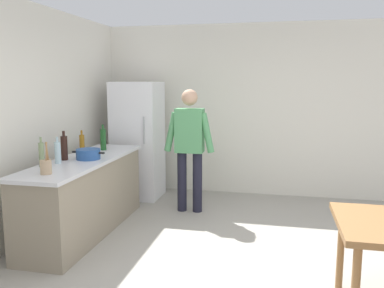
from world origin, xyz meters
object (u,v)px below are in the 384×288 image
Objects in this scene: bottle_oil_amber at (82,143)px; bottle_water_clear at (58,152)px; bottle_vinegar_tall at (42,154)px; bottle_wine_dark at (64,148)px; refrigerator at (138,140)px; bottle_wine_green at (103,139)px; person at (190,142)px; utensil_jar at (46,166)px; cooking_pot at (88,154)px.

bottle_water_clear is at bearing -82.49° from bottle_oil_amber.
bottle_wine_dark is at bearing 84.58° from bottle_vinegar_tall.
bottle_wine_dark is (-0.28, -1.70, 0.15)m from refrigerator.
bottle_wine_green is at bearing 40.83° from bottle_oil_amber.
refrigerator is at bearing 81.39° from bottle_vinegar_tall.
refrigerator reaches higher than bottle_wine_dark.
utensil_jar is (-1.03, -1.84, 0.00)m from person.
bottle_water_clear reaches higher than cooking_pot.
bottle_wine_green is (-0.10, 0.63, 0.09)m from cooking_pot.
utensil_jar is 0.38m from bottle_vinegar_tall.
bottle_water_clear is at bearing 108.53° from utensil_jar.
refrigerator is at bearing 88.74° from cooking_pot.
person is at bearing 24.41° from bottle_oil_amber.
bottle_vinegar_tall is 1.14× the size of bottle_oil_amber.
bottle_wine_green is (-1.09, -0.41, 0.07)m from person.
bottle_oil_amber is 0.82× the size of bottle_wine_green.
bottle_vinegar_tall is at bearing -119.30° from cooking_pot.
bottle_wine_dark and bottle_wine_green have the same top height.
cooking_pot is at bearing -80.92° from bottle_wine_green.
refrigerator reaches higher than bottle_water_clear.
person reaches higher than bottle_water_clear.
refrigerator is 1.06× the size of person.
bottle_wine_dark is (-0.20, 0.69, 0.07)m from utensil_jar.
cooking_pot is at bearing -133.45° from person.
bottle_wine_green is at bearing 80.94° from bottle_vinegar_tall.
bottle_water_clear is at bearing -125.71° from cooking_pot.
person is (0.95, -0.55, 0.08)m from refrigerator.
person is at bearing -30.23° from refrigerator.
person is at bearing 50.60° from bottle_vinegar_tall.
bottle_vinegar_tall is 0.22m from bottle_water_clear.
bottle_vinegar_tall is 0.95m from bottle_oil_amber.
bottle_wine_green is at bearing 79.02° from bottle_wine_dark.
refrigerator is 0.98m from bottle_wine_green.
utensil_jar is at bearing -119.32° from person.
person reaches higher than bottle_oil_amber.
utensil_jar is 1.28m from bottle_oil_amber.
refrigerator reaches higher than utensil_jar.
bottle_vinegar_tall is (-0.28, -0.50, 0.08)m from cooking_pot.
bottle_wine_dark reaches higher than bottle_water_clear.
person is at bearing 46.55° from cooking_pot.
utensil_jar is 1.14× the size of bottle_oil_amber.
utensil_jar reaches higher than bottle_oil_amber.
bottle_water_clear is 0.88× the size of bottle_wine_green.
bottle_water_clear is (-1.20, -1.34, 0.05)m from person.
bottle_wine_green is at bearing 92.15° from utensil_jar.
bottle_water_clear is at bearing -81.17° from bottle_wine_dark.
refrigerator is at bearing 149.77° from person.
bottle_vinegar_tall is at bearing -99.06° from bottle_wine_green.
bottle_wine_dark is 1.00× the size of bottle_wine_green.
bottle_wine_green reaches higher than bottle_water_clear.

